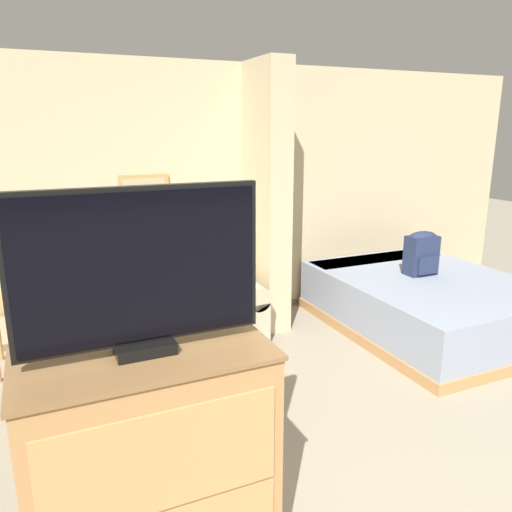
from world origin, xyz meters
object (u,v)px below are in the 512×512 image
at_px(bed, 426,302).
at_px(backpack, 422,252).
at_px(tv, 140,272).
at_px(couch, 160,313).
at_px(tv_dresser, 152,465).
at_px(coffee_table, 207,351).
at_px(table_lamp, 17,267).

relative_size(bed, backpack, 4.93).
distance_m(tv, backpack, 3.73).
relative_size(couch, tv, 1.90).
xyz_separation_m(couch, bed, (2.55, -0.71, -0.04)).
height_order(tv_dresser, backpack, tv_dresser).
xyz_separation_m(tv_dresser, bed, (3.16, 1.73, -0.27)).
bearing_deg(coffee_table, couch, 95.11).
bearing_deg(tv_dresser, bed, 28.65).
distance_m(tv, bed, 3.79).
bearing_deg(couch, bed, -15.56).
height_order(tv_dresser, tv, tv).
xyz_separation_m(couch, table_lamp, (-1.15, 0.01, 0.57)).
distance_m(couch, tv, 2.76).
bearing_deg(tv, couch, 75.92).
distance_m(tv_dresser, tv, 0.89).
xyz_separation_m(table_lamp, tv_dresser, (0.54, -2.45, -0.34)).
height_order(table_lamp, backpack, table_lamp).
height_order(table_lamp, tv, tv).
bearing_deg(tv, backpack, 30.35).
distance_m(table_lamp, bed, 3.82).
bearing_deg(table_lamp, couch, -0.38).
distance_m(coffee_table, table_lamp, 1.73).
height_order(couch, tv, tv).
height_order(table_lamp, tv_dresser, tv_dresser).
distance_m(couch, bed, 2.65).
xyz_separation_m(tv, bed, (3.16, 1.73, -1.16)).
relative_size(couch, backpack, 4.22).
distance_m(table_lamp, backpack, 3.76).
bearing_deg(bed, tv_dresser, -151.35).
bearing_deg(bed, backpack, 88.53).
bearing_deg(backpack, tv_dresser, -149.64).
bearing_deg(table_lamp, backpack, -9.07).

